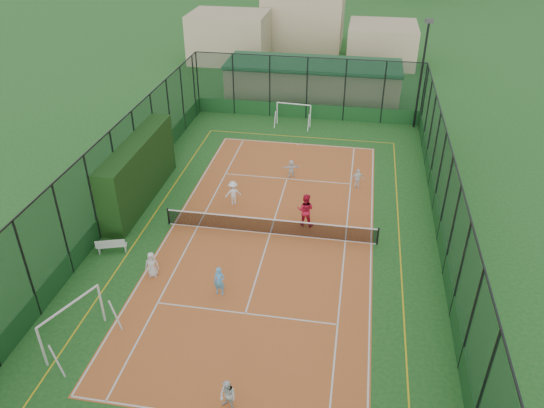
{
  "coord_description": "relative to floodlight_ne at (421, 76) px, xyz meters",
  "views": [
    {
      "loc": [
        4.18,
        -23.64,
        16.48
      ],
      "look_at": [
        -0.09,
        1.18,
        1.2
      ],
      "focal_mm": 35.0,
      "sensor_mm": 36.0,
      "label": 1
    }
  ],
  "objects": [
    {
      "name": "clubhouse",
      "position": [
        -8.6,
        5.4,
        -2.55
      ],
      "size": [
        15.2,
        7.2,
        3.15
      ],
      "primitive_type": null,
      "color": "tan",
      "rests_on": "ground"
    },
    {
      "name": "tennis_net",
      "position": [
        -8.6,
        -16.6,
        -3.59
      ],
      "size": [
        11.67,
        0.12,
        1.06
      ],
      "primitive_type": null,
      "color": "black",
      "rests_on": "ground"
    },
    {
      "name": "child_far_left",
      "position": [
        -11.3,
        -13.86,
        -3.36
      ],
      "size": [
        1.12,
        0.94,
        1.51
      ],
      "primitive_type": "imported",
      "rotation": [
        0.0,
        0.0,
        3.61
      ],
      "color": "white",
      "rests_on": "court_slab"
    },
    {
      "name": "futsal_goal_near",
      "position": [
        -15.18,
        -25.85,
        -3.12
      ],
      "size": [
        3.21,
        2.04,
        2.0
      ],
      "primitive_type": null,
      "rotation": [
        0.0,
        0.0,
        1.17
      ],
      "color": "white",
      "rests_on": "ground"
    },
    {
      "name": "child_near_right",
      "position": [
        -8.14,
        -28.01,
        -3.42
      ],
      "size": [
        0.85,
        0.8,
        1.38
      ],
      "primitive_type": "imported",
      "rotation": [
        0.0,
        0.0,
        -0.56
      ],
      "color": "white",
      "rests_on": "court_slab"
    },
    {
      "name": "court_slab",
      "position": [
        -8.6,
        -16.6,
        -4.12
      ],
      "size": [
        11.17,
        23.97,
        0.01
      ],
      "primitive_type": "cube",
      "color": "#B05827",
      "rests_on": "ground"
    },
    {
      "name": "coach",
      "position": [
        -6.82,
        -15.4,
        -3.14
      ],
      "size": [
        1.01,
        0.82,
        1.96
      ],
      "primitive_type": "imported",
      "rotation": [
        0.0,
        0.0,
        3.05
      ],
      "color": "red",
      "rests_on": "court_slab"
    },
    {
      "name": "floodlight_ne",
      "position": [
        0.0,
        0.0,
        0.0
      ],
      "size": [
        0.6,
        0.26,
        8.25
      ],
      "primitive_type": null,
      "color": "black",
      "rests_on": "ground"
    },
    {
      "name": "tennis_balls",
      "position": [
        -8.27,
        -15.23,
        -4.08
      ],
      "size": [
        5.54,
        1.33,
        0.07
      ],
      "color": "#CCE033",
      "rests_on": "court_slab"
    },
    {
      "name": "child_near_left",
      "position": [
        -13.61,
        -21.14,
        -3.44
      ],
      "size": [
        0.74,
        0.56,
        1.35
      ],
      "primitive_type": "imported",
      "rotation": [
        0.0,
        0.0,
        0.22
      ],
      "color": "silver",
      "rests_on": "court_slab"
    },
    {
      "name": "child_far_right",
      "position": [
        -4.08,
        -10.6,
        -3.46
      ],
      "size": [
        0.8,
        0.41,
        1.3
      ],
      "primitive_type": "imported",
      "rotation": [
        0.0,
        0.0,
        3.27
      ],
      "color": "white",
      "rests_on": "court_slab"
    },
    {
      "name": "perimeter_fence",
      "position": [
        -8.6,
        -16.6,
        -1.62
      ],
      "size": [
        18.12,
        34.12,
        5.0
      ],
      "primitive_type": null,
      "color": "black",
      "rests_on": "ground"
    },
    {
      "name": "child_far_back",
      "position": [
        -8.37,
        -9.86,
        -3.52
      ],
      "size": [
        1.16,
        0.65,
        1.2
      ],
      "primitive_type": "imported",
      "rotation": [
        0.0,
        0.0,
        3.43
      ],
      "color": "white",
      "rests_on": "court_slab"
    },
    {
      "name": "futsal_goal_far",
      "position": [
        -9.4,
        -1.27,
        -3.23
      ],
      "size": [
        2.82,
        1.03,
        1.78
      ],
      "primitive_type": null,
      "rotation": [
        0.0,
        0.0,
        -0.08
      ],
      "color": "white",
      "rests_on": "ground"
    },
    {
      "name": "ground",
      "position": [
        -8.6,
        -16.6,
        -4.12
      ],
      "size": [
        300.0,
        300.0,
        0.0
      ],
      "primitive_type": "plane",
      "color": "#1C5221",
      "rests_on": "ground"
    },
    {
      "name": "child_near_mid",
      "position": [
        -10.06,
        -21.86,
        -3.39
      ],
      "size": [
        0.55,
        0.38,
        1.46
      ],
      "primitive_type": "imported",
      "rotation": [
        0.0,
        0.0,
        -0.06
      ],
      "color": "#55AFF2",
      "rests_on": "court_slab"
    },
    {
      "name": "hedge_left",
      "position": [
        -16.9,
        -14.21,
        -2.23
      ],
      "size": [
        1.3,
        8.68,
        3.8
      ],
      "primitive_type": "cube",
      "color": "black",
      "rests_on": "ground"
    },
    {
      "name": "white_bench",
      "position": [
        -16.4,
        -19.62,
        -3.7
      ],
      "size": [
        1.56,
        0.86,
        0.85
      ],
      "primitive_type": null,
      "rotation": [
        0.0,
        0.0,
        0.32
      ],
      "color": "white",
      "rests_on": "ground"
    }
  ]
}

